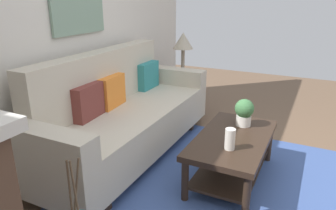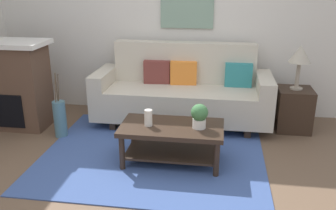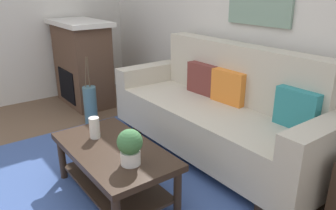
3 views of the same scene
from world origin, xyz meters
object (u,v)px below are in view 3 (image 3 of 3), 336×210
throw_pillow_teal (297,109)px  tabletop_vase (94,128)px  potted_plant_tabletop (130,146)px  throw_pillow_orange (229,87)px  coffee_table (114,161)px  fireplace (82,63)px  floor_vase (90,105)px  throw_pillow_maroon (203,79)px  couch (218,114)px

throw_pillow_teal → tabletop_vase: throw_pillow_teal is taller
tabletop_vase → potted_plant_tabletop: size_ratio=0.68×
throw_pillow_orange → tabletop_vase: bearing=-100.0°
coffee_table → fireplace: bearing=162.2°
coffee_table → floor_vase: (-1.49, 0.47, -0.08)m
throw_pillow_orange → floor_vase: size_ratio=0.77×
coffee_table → throw_pillow_orange: bearing=90.7°
potted_plant_tabletop → fireplace: size_ratio=0.23×
throw_pillow_orange → floor_vase: bearing=-151.0°
throw_pillow_maroon → coffee_table: size_ratio=0.33×
couch → potted_plant_tabletop: size_ratio=8.98×
fireplace → floor_vase: fireplace is taller
throw_pillow_maroon → throw_pillow_orange: same height
throw_pillow_teal → throw_pillow_maroon: bearing=180.0°
tabletop_vase → potted_plant_tabletop: 0.54m
fireplace → couch: bearing=11.2°
throw_pillow_orange → coffee_table: throw_pillow_orange is taller
couch → tabletop_vase: 1.22m
throw_pillow_maroon → potted_plant_tabletop: throw_pillow_maroon is taller
coffee_table → potted_plant_tabletop: size_ratio=4.20×
throw_pillow_teal → floor_vase: bearing=-159.8°
couch → tabletop_vase: couch is taller
floor_vase → throw_pillow_teal: bearing=20.2°
potted_plant_tabletop → tabletop_vase: bearing=-178.1°
throw_pillow_teal → potted_plant_tabletop: bearing=-108.5°
fireplace → coffee_table: bearing=-17.8°
couch → fireplace: 2.27m
throw_pillow_teal → coffee_table: throw_pillow_teal is taller
throw_pillow_teal → fireplace: 3.02m
potted_plant_tabletop → floor_vase: potted_plant_tabletop is taller
couch → throw_pillow_teal: couch is taller
couch → floor_vase: bearing=-154.9°
coffee_table → throw_pillow_maroon: bearing=106.8°
couch → throw_pillow_maroon: bearing=161.4°
throw_pillow_teal → tabletop_vase: bearing=-126.5°
throw_pillow_orange → fireplace: size_ratio=0.31×
fireplace → tabletop_vase: bearing=-20.7°
tabletop_vase → coffee_table: bearing=7.8°
potted_plant_tabletop → fireplace: 2.63m
fireplace → throw_pillow_teal: bearing=10.8°
tabletop_vase → potted_plant_tabletop: bearing=1.9°
throw_pillow_teal → floor_vase: size_ratio=0.77×
potted_plant_tabletop → fireplace: fireplace is taller
throw_pillow_orange → fireplace: (-2.22, -0.57, -0.09)m
tabletop_vase → fireplace: fireplace is taller
couch → throw_pillow_orange: (-0.00, 0.12, 0.25)m
tabletop_vase → floor_vase: size_ratio=0.38×
throw_pillow_maroon → potted_plant_tabletop: size_ratio=1.37×
coffee_table → potted_plant_tabletop: bearing=-3.2°
couch → throw_pillow_maroon: (-0.37, 0.12, 0.25)m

